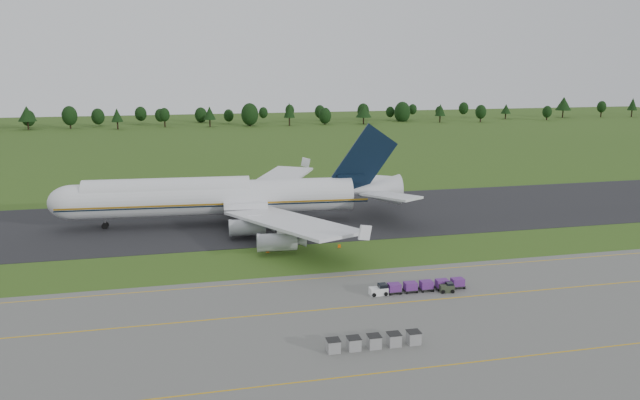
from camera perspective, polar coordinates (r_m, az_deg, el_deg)
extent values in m
plane|color=#315218|center=(105.03, 1.15, -5.20)|extent=(600.00, 600.00, 0.00)
cube|color=#60605B|center=(74.78, 7.68, -12.91)|extent=(300.00, 52.00, 0.06)
cube|color=black|center=(131.32, -1.83, -1.55)|extent=(300.00, 40.00, 0.08)
cube|color=#D69F0C|center=(85.12, 4.82, -9.55)|extent=(300.00, 0.25, 0.01)
cube|color=#D69F0C|center=(69.78, 9.46, -14.90)|extent=(300.00, 0.20, 0.01)
cube|color=#D69F0C|center=(95.86, 2.62, -6.94)|extent=(120.00, 0.20, 0.01)
cylinder|color=black|center=(331.69, -25.13, 6.19)|extent=(0.70, 0.70, 4.09)
cone|color=#183512|center=(331.22, -25.22, 7.16)|extent=(8.39, 8.39, 7.27)
cylinder|color=black|center=(328.97, -21.86, 6.43)|extent=(0.70, 0.70, 4.11)
sphere|color=#183512|center=(328.61, -21.92, 7.16)|extent=(7.25, 7.25, 7.25)
cylinder|color=black|center=(318.19, -18.01, 6.50)|extent=(0.70, 0.70, 3.64)
cone|color=#183512|center=(317.75, -18.07, 7.40)|extent=(5.52, 5.52, 6.47)
cylinder|color=black|center=(322.42, -14.00, 6.84)|extent=(0.70, 0.70, 4.03)
sphere|color=#183512|center=(322.06, -14.04, 7.58)|extent=(5.24, 5.24, 5.24)
cylinder|color=black|center=(318.80, -10.03, 6.93)|extent=(0.70, 0.70, 3.66)
cone|color=#183512|center=(318.36, -10.06, 7.84)|extent=(6.09, 6.09, 6.51)
cylinder|color=black|center=(320.51, -6.42, 7.09)|extent=(0.70, 0.70, 3.86)
sphere|color=#183512|center=(320.16, -6.44, 7.80)|extent=(8.68, 8.68, 8.68)
cylinder|color=black|center=(319.97, -2.82, 7.17)|extent=(0.70, 0.70, 4.17)
cone|color=#183512|center=(319.48, -2.83, 8.21)|extent=(5.73, 5.73, 7.41)
cylinder|color=black|center=(326.86, 0.46, 7.19)|extent=(0.70, 0.70, 2.93)
sphere|color=#183512|center=(326.59, 0.46, 7.72)|extent=(6.44, 6.44, 6.44)
cylinder|color=black|center=(329.64, 4.00, 7.26)|extent=(0.70, 0.70, 3.50)
cone|color=#183512|center=(329.22, 4.01, 8.10)|extent=(8.31, 8.31, 6.23)
cylinder|color=black|center=(346.72, 7.51, 7.42)|extent=(0.70, 0.70, 3.22)
sphere|color=#183512|center=(346.44, 7.53, 7.96)|extent=(8.81, 8.81, 8.81)
cylinder|color=black|center=(343.58, 10.91, 7.28)|extent=(0.70, 0.70, 3.54)
cone|color=#183512|center=(343.18, 10.94, 8.10)|extent=(5.66, 5.66, 6.30)
cylinder|color=black|center=(350.10, 14.46, 7.21)|extent=(0.70, 0.70, 3.60)
sphere|color=#183512|center=(349.80, 14.49, 7.81)|extent=(5.82, 5.82, 5.82)
cylinder|color=black|center=(373.67, 16.60, 7.35)|extent=(0.70, 0.70, 3.02)
cone|color=#183512|center=(373.35, 16.64, 7.99)|extent=(5.60, 5.60, 5.37)
cylinder|color=black|center=(372.74, 20.02, 7.11)|extent=(0.70, 0.70, 3.05)
sphere|color=#183512|center=(372.50, 20.05, 7.59)|extent=(5.14, 5.14, 5.14)
cylinder|color=black|center=(393.07, 21.31, 7.35)|extent=(0.70, 0.70, 4.30)
cone|color=#183512|center=(392.67, 21.38, 8.22)|extent=(8.92, 8.92, 7.65)
cylinder|color=black|center=(403.72, 24.30, 7.19)|extent=(0.70, 0.70, 4.02)
sphere|color=#183512|center=(403.43, 24.35, 7.78)|extent=(5.18, 5.18, 5.18)
cylinder|color=black|center=(413.54, 26.60, 7.08)|extent=(0.70, 0.70, 4.02)
cone|color=#183512|center=(413.17, 26.68, 7.85)|extent=(5.51, 5.51, 7.14)
cylinder|color=white|center=(125.95, -9.46, 0.21)|extent=(55.01, 10.66, 6.79)
cylinder|color=white|center=(126.10, -13.77, 0.77)|extent=(32.34, 7.56, 5.29)
sphere|color=white|center=(129.24, -21.66, -0.21)|extent=(6.79, 6.79, 6.79)
cone|color=white|center=(129.57, 5.06, 0.89)|extent=(10.80, 7.17, 6.45)
cube|color=#C78B1D|center=(122.74, -9.46, -0.39)|extent=(60.17, 4.35, 0.33)
cube|color=white|center=(109.18, -2.83, -2.00)|extent=(20.71, 33.25, 0.52)
cube|color=white|center=(144.17, -4.36, 1.56)|extent=(24.22, 32.45, 0.52)
cylinder|color=#989AA0|center=(115.21, -6.65, -2.51)|extent=(6.80, 3.48, 3.02)
cylinder|color=#989AA0|center=(105.51, -3.94, -3.87)|extent=(6.80, 3.48, 3.02)
cylinder|color=#989AA0|center=(138.28, -7.06, 0.03)|extent=(6.80, 3.48, 3.02)
cylinder|color=#989AA0|center=(148.61, -5.45, 0.94)|extent=(6.80, 3.48, 3.02)
cube|color=black|center=(127.90, 4.10, 3.64)|extent=(13.75, 1.50, 15.13)
cube|color=white|center=(123.17, 6.49, 0.38)|extent=(10.32, 13.25, 0.42)
cube|color=white|center=(136.57, 4.93, 1.61)|extent=(11.41, 12.96, 0.42)
cylinder|color=slate|center=(129.08, -19.05, -2.04)|extent=(0.34, 0.34, 2.07)
cylinder|color=black|center=(129.18, -19.04, -2.22)|extent=(1.28, 0.93, 1.23)
cylinder|color=slate|center=(122.91, -6.76, -2.14)|extent=(0.34, 0.34, 2.07)
cylinder|color=black|center=(123.01, -6.75, -2.33)|extent=(1.28, 0.93, 1.23)
cylinder|color=slate|center=(131.13, -6.91, -1.21)|extent=(0.34, 0.34, 2.07)
cylinder|color=black|center=(131.23, -6.90, -1.39)|extent=(1.28, 0.93, 1.23)
cube|color=white|center=(88.59, 5.37, -8.29)|extent=(2.51, 1.35, 1.06)
cylinder|color=black|center=(87.82, 4.96, -8.64)|extent=(0.58, 0.21, 0.58)
cube|color=black|center=(89.38, 6.79, -8.27)|extent=(1.93, 1.45, 0.12)
cube|color=#562471|center=(89.17, 6.80, -7.92)|extent=(1.74, 1.35, 1.06)
cylinder|color=black|center=(88.60, 6.46, -8.57)|extent=(0.33, 0.14, 0.33)
cube|color=black|center=(90.18, 8.25, -8.12)|extent=(1.93, 1.45, 0.12)
cube|color=#562471|center=(89.98, 8.26, -7.77)|extent=(1.74, 1.35, 1.06)
cylinder|color=black|center=(89.39, 7.94, -8.42)|extent=(0.33, 0.14, 0.33)
cube|color=black|center=(91.05, 9.68, -7.97)|extent=(1.93, 1.45, 0.12)
cube|color=#562471|center=(90.85, 9.69, -7.62)|extent=(1.74, 1.35, 1.06)
cylinder|color=black|center=(90.24, 9.38, -8.26)|extent=(0.33, 0.14, 0.33)
cube|color=black|center=(91.97, 11.08, -7.81)|extent=(1.93, 1.45, 0.12)
cube|color=#562471|center=(91.77, 11.10, -7.47)|extent=(1.74, 1.35, 1.06)
cylinder|color=black|center=(91.15, 10.80, -8.10)|extent=(0.33, 0.14, 0.33)
cube|color=black|center=(92.94, 12.45, -7.66)|extent=(1.93, 1.45, 0.12)
cube|color=#562471|center=(92.74, 12.47, -7.32)|extent=(1.74, 1.35, 1.06)
cylinder|color=black|center=(92.11, 12.19, -7.94)|extent=(0.33, 0.14, 0.33)
cylinder|color=black|center=(88.68, 5.37, -8.44)|extent=(0.58, 0.21, 0.58)
cube|color=#313927|center=(90.99, 11.50, -7.92)|extent=(2.09, 1.39, 1.09)
cylinder|color=black|center=(90.31, 11.25, -8.25)|extent=(0.55, 0.20, 0.55)
cylinder|color=black|center=(91.87, 11.74, -7.90)|extent=(0.55, 0.20, 0.55)
cube|color=gray|center=(71.97, 1.22, -13.19)|extent=(1.42, 1.42, 1.42)
cube|color=black|center=(71.65, 1.22, -12.66)|extent=(1.51, 1.51, 0.07)
cube|color=gray|center=(72.54, 3.11, -12.99)|extent=(1.42, 1.42, 1.42)
cube|color=black|center=(72.22, 3.11, -12.46)|extent=(1.51, 1.51, 0.07)
cube|color=gray|center=(73.19, 4.96, -12.78)|extent=(1.42, 1.42, 1.42)
cube|color=black|center=(72.87, 4.97, -12.25)|extent=(1.51, 1.51, 0.07)
cube|color=gray|center=(73.91, 6.77, -12.56)|extent=(1.42, 1.42, 1.42)
cube|color=black|center=(73.59, 6.79, -12.04)|extent=(1.51, 1.51, 0.07)
cube|color=gray|center=(74.69, 8.55, -12.34)|extent=(1.42, 1.42, 1.42)
cube|color=black|center=(74.39, 8.57, -11.81)|extent=(1.51, 1.51, 0.07)
cube|color=#FF5B08|center=(107.47, -4.80, -4.66)|extent=(0.50, 0.12, 0.60)
cube|color=black|center=(107.55, -4.80, -4.81)|extent=(0.30, 0.30, 0.04)
cube|color=#FF5B08|center=(109.87, 1.77, -4.24)|extent=(0.50, 0.12, 0.60)
cube|color=black|center=(109.95, 1.77, -4.38)|extent=(0.30, 0.30, 0.04)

